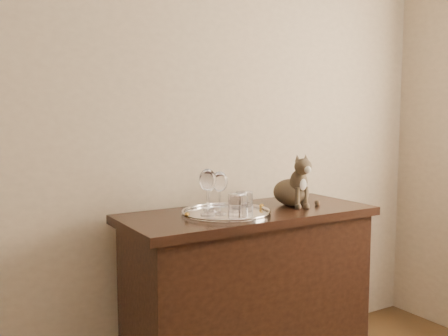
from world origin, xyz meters
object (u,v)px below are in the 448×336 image
Objects in this scene: wine_glass_c at (208,192)px; wine_glass_d at (220,193)px; sideboard at (248,299)px; tumbler_b at (238,205)px; tumbler_c at (244,202)px; tray at (226,214)px; wine_glass_b at (209,192)px; cat at (291,179)px.

wine_glass_c is 1.08× the size of wine_glass_d.
sideboard is 0.51m from tumbler_b.
tumbler_b reaches higher than tumbler_c.
wine_glass_d is 0.13m from tumbler_c.
wine_glass_b reaches higher than tray.
tumbler_c reaches higher than tray.
wine_glass_c is at bearing 178.44° from tray.
wine_glass_d reaches higher than tumbler_b.
wine_glass_b is (-0.04, 0.09, 0.09)m from tray.
cat is at bearing 8.43° from tumbler_c.
tumbler_c is (0.09, -0.01, 0.05)m from tray.
wine_glass_d is 0.43m from cat.
tray is (-0.14, -0.02, 0.43)m from sideboard.
tumbler_b is at bearing -156.56° from cat.
wine_glass_b is 0.90× the size of wine_glass_d.
tumbler_b is 0.42m from cat.
wine_glass_d is at bearing -88.95° from wine_glass_b.
tumbler_b is (0.04, -0.09, -0.05)m from wine_glass_d.
tumbler_b is 0.12m from tumbler_c.
wine_glass_b is 0.09m from wine_glass_d.
wine_glass_c reaches higher than sideboard.
wine_glass_b is 0.44m from cat.
wine_glass_b is at bearing 91.05° from wine_glass_d.
wine_glass_d reaches higher than tray.
wine_glass_b is at bearing 101.45° from tumbler_b.
cat reaches higher than wine_glass_d.
cat is (0.40, 0.13, 0.07)m from tumbler_b.
tray is 0.10m from wine_glass_d.
sideboard is at bearing 8.65° from tray.
cat reaches higher than wine_glass_b.
wine_glass_c is (-0.23, -0.02, 0.53)m from sideboard.
wine_glass_d is at bearing -169.83° from cat.
cat is at bearing 3.51° from wine_glass_c.
wine_glass_c is 0.49m from cat.
tray is at bearing 171.59° from tumbler_c.
tray is 1.98× the size of wine_glass_c.
wine_glass_b is 1.91× the size of tumbler_c.
wine_glass_b reaches higher than tumbler_b.
tumbler_b reaches higher than sideboard.
sideboard is 0.48m from tumbler_c.
wine_glass_c is 0.19m from tumbler_c.
tumbler_c is (0.18, -0.02, -0.06)m from wine_glass_c.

